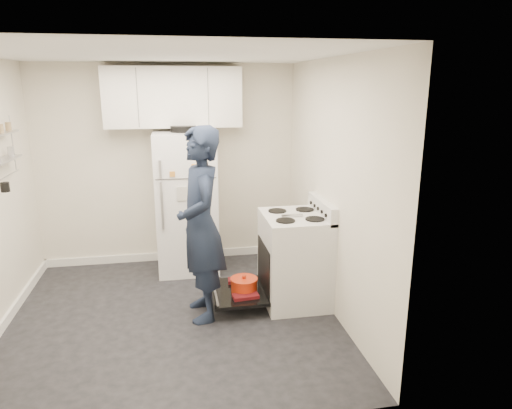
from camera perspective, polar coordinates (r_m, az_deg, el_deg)
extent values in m
cube|color=black|center=(4.76, -10.27, -13.69)|extent=(3.20, 3.20, 0.01)
cube|color=white|center=(4.19, -11.91, 17.91)|extent=(3.20, 3.20, 0.01)
cube|color=beige|center=(5.87, -10.91, 4.75)|extent=(3.20, 0.01, 2.50)
cube|color=beige|center=(2.78, -11.27, -6.67)|extent=(3.20, 0.01, 2.50)
cube|color=beige|center=(4.57, 9.47, 1.95)|extent=(0.01, 3.20, 2.50)
cube|color=white|center=(5.02, -29.21, -13.25)|extent=(0.03, 3.20, 0.10)
cube|color=white|center=(6.18, -10.37, -6.29)|extent=(3.20, 0.03, 0.10)
cube|color=silver|center=(4.84, 4.82, -6.94)|extent=(0.65, 0.76, 0.92)
cube|color=black|center=(4.85, 4.00, -7.66)|extent=(0.53, 0.60, 0.52)
cube|color=orange|center=(4.92, 7.08, -7.40)|extent=(0.02, 0.56, 0.46)
cylinder|color=black|center=(4.93, 4.54, -9.55)|extent=(0.34, 0.34, 0.02)
cube|color=silver|center=(4.75, 8.29, -0.49)|extent=(0.08, 0.76, 0.18)
cube|color=silver|center=(4.69, 4.95, -1.54)|extent=(0.65, 0.76, 0.03)
cube|color=#B2B2B7|center=(4.62, 4.52, -1.33)|extent=(0.22, 0.03, 0.01)
cube|color=black|center=(4.86, -2.23, -10.88)|extent=(0.55, 0.70, 0.03)
cylinder|color=#B2B2B7|center=(4.82, -5.17, -10.67)|extent=(0.02, 0.66, 0.02)
cylinder|color=red|center=(4.80, -1.50, -10.12)|extent=(0.27, 0.27, 0.13)
cylinder|color=red|center=(4.77, -1.51, -9.32)|extent=(0.28, 0.28, 0.02)
sphere|color=red|center=(4.76, -1.51, -9.01)|extent=(0.04, 0.04, 0.04)
cube|color=#A01119|center=(4.69, -1.31, -11.38)|extent=(0.27, 0.16, 0.04)
cube|color=#A01119|center=(5.04, -2.00, -9.47)|extent=(0.27, 0.15, 0.04)
cube|color=white|center=(5.62, -8.70, 0.26)|extent=(0.72, 0.70, 1.71)
cube|color=#4C4C4C|center=(5.19, -8.74, 3.22)|extent=(0.68, 0.01, 0.01)
cube|color=#B2B2B7|center=(5.15, -11.90, 4.34)|extent=(0.02, 0.03, 0.20)
cube|color=#B2B2B7|center=(5.24, -11.66, -0.17)|extent=(0.02, 0.03, 0.55)
cylinder|color=black|center=(5.46, -9.07, 9.33)|extent=(0.30, 0.30, 0.07)
cube|color=orange|center=(5.17, -10.42, 3.76)|extent=(0.06, 0.01, 0.06)
cube|color=green|center=(5.27, -6.64, -0.14)|extent=(0.09, 0.01, 0.12)
cube|color=orange|center=(5.16, -7.68, 4.64)|extent=(0.07, 0.01, 0.07)
cube|color=#AF3F32|center=(5.31, -7.98, -2.29)|extent=(0.10, 0.01, 0.10)
cube|color=beige|center=(5.22, -9.21, 1.33)|extent=(0.12, 0.01, 0.16)
cube|color=silver|center=(5.62, -10.31, 13.06)|extent=(1.60, 0.33, 0.70)
cube|color=#B2B2B7|center=(4.97, -29.26, 7.75)|extent=(0.14, 0.60, 0.02)
cube|color=#B2B2B7|center=(5.00, -28.90, 4.92)|extent=(0.14, 0.60, 0.02)
cylinder|color=black|center=(4.86, -28.87, 1.91)|extent=(0.08, 0.08, 0.09)
imported|color=#182035|center=(4.40, -6.92, -2.57)|extent=(0.53, 0.74, 1.89)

